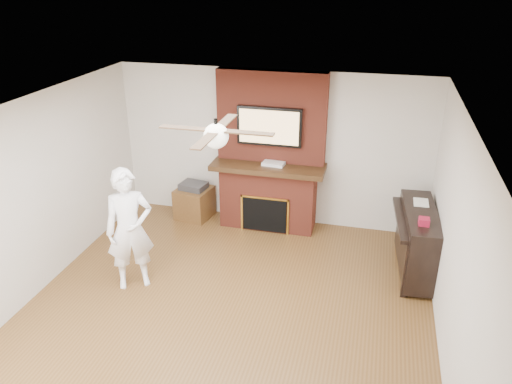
% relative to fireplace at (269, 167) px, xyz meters
% --- Properties ---
extents(room_shell, '(5.36, 5.86, 2.86)m').
position_rel_fireplace_xyz_m(room_shell, '(0.00, -2.55, 0.25)').
color(room_shell, '#523518').
rests_on(room_shell, ground).
extents(fireplace, '(1.78, 0.64, 2.50)m').
position_rel_fireplace_xyz_m(fireplace, '(0.00, 0.00, 0.00)').
color(fireplace, maroon).
rests_on(fireplace, ground).
extents(tv, '(1.00, 0.08, 0.60)m').
position_rel_fireplace_xyz_m(tv, '(0.00, -0.05, 0.68)').
color(tv, black).
rests_on(tv, fireplace).
extents(ceiling_fan, '(1.21, 1.21, 0.31)m').
position_rel_fireplace_xyz_m(ceiling_fan, '(-0.00, -2.55, 1.34)').
color(ceiling_fan, black).
rests_on(ceiling_fan, room_shell).
extents(person, '(0.73, 0.66, 1.65)m').
position_rel_fireplace_xyz_m(person, '(-1.36, -2.12, -0.17)').
color(person, white).
rests_on(person, ground).
extents(side_table, '(0.62, 0.62, 0.62)m').
position_rel_fireplace_xyz_m(side_table, '(-1.28, -0.07, -0.71)').
color(side_table, '#523417').
rests_on(side_table, ground).
extents(piano, '(0.62, 1.45, 1.02)m').
position_rel_fireplace_xyz_m(piano, '(2.27, -0.89, -0.50)').
color(piano, black).
rests_on(piano, ground).
extents(cable_box, '(0.36, 0.23, 0.05)m').
position_rel_fireplace_xyz_m(cable_box, '(0.09, -0.10, 0.11)').
color(cable_box, silver).
rests_on(cable_box, fireplace).
extents(candle_orange, '(0.07, 0.07, 0.12)m').
position_rel_fireplace_xyz_m(candle_orange, '(-0.20, -0.18, -0.93)').
color(candle_orange, red).
rests_on(candle_orange, ground).
extents(candle_green, '(0.06, 0.06, 0.08)m').
position_rel_fireplace_xyz_m(candle_green, '(-0.10, -0.22, -0.95)').
color(candle_green, '#348338').
rests_on(candle_green, ground).
extents(candle_cream, '(0.08, 0.08, 0.12)m').
position_rel_fireplace_xyz_m(candle_cream, '(0.04, -0.16, -0.94)').
color(candle_cream, beige).
rests_on(candle_cream, ground).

